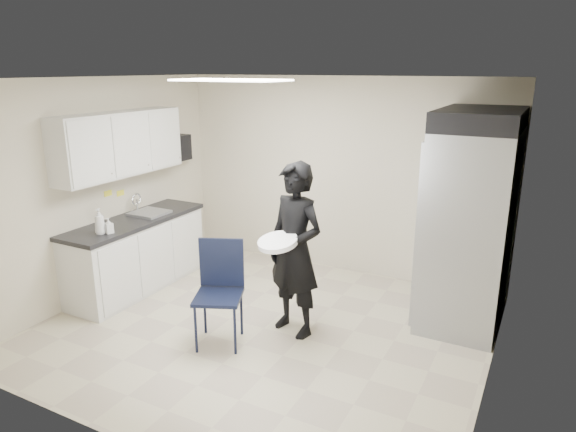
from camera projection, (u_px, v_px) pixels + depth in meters
The scene contains 21 objects.
floor at pixel (264, 328), 5.52m from camera, with size 4.50×4.50×0.00m, color #B5AB8E.
ceiling at pixel (260, 78), 4.79m from camera, with size 4.50×4.50×0.00m, color white.
back_wall at pixel (338, 176), 6.86m from camera, with size 4.50×4.50×0.00m, color beige.
left_wall at pixel (101, 189), 6.16m from camera, with size 4.00×4.00×0.00m, color beige.
right_wall at pixel (502, 247), 4.15m from camera, with size 4.00×4.00×0.00m, color beige.
ceiling_panel at pixel (231, 80), 5.41m from camera, with size 1.20×0.60×0.02m, color white.
lower_counter at pixel (137, 255), 6.44m from camera, with size 0.60×1.90×0.86m, color silver.
countertop at pixel (134, 221), 6.31m from camera, with size 0.64×1.95×0.05m, color black.
sink at pixel (150, 217), 6.52m from camera, with size 0.42×0.40×0.14m, color gray.
faucet at pixel (137, 204), 6.56m from camera, with size 0.02×0.02×0.24m, color silver.
upper_cabinets at pixel (120, 144), 6.10m from camera, with size 0.35×1.80×0.75m, color silver.
towel_dispenser at pixel (179, 148), 7.17m from camera, with size 0.22×0.30×0.35m, color black.
notice_sticker_left at pixel (108, 193), 6.26m from camera, with size 0.00×0.12×0.07m, color yellow.
notice_sticker_right at pixel (120, 193), 6.44m from camera, with size 0.00×0.12×0.07m, color yellow.
commercial_fridge at pixel (470, 227), 5.50m from camera, with size 0.80×1.35×2.10m, color gray.
fridge_compressor at pixel (481, 119), 5.17m from camera, with size 0.80×1.35×0.20m, color black.
folding_chair at pixel (218, 297), 5.08m from camera, with size 0.45×0.45×1.02m, color black.
man_tuxedo at pixel (295, 250), 5.22m from camera, with size 0.67×0.44×1.82m, color black.
bucket_lid at pixel (278, 242), 5.01m from camera, with size 0.40×0.40×0.05m, color white.
soap_bottle_a at pixel (99, 221), 5.69m from camera, with size 0.11×0.11×0.29m, color silver.
soap_bottle_b at pixel (109, 226), 5.73m from camera, with size 0.08×0.08×0.18m, color #9F9FAA.
Camera 1 is at (2.53, -4.28, 2.70)m, focal length 32.00 mm.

